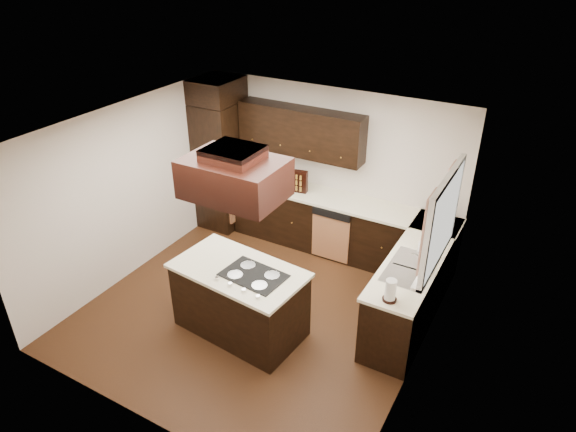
% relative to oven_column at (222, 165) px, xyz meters
% --- Properties ---
extents(floor, '(4.20, 4.20, 0.02)m').
position_rel_oven_column_xyz_m(floor, '(1.78, -1.71, -1.07)').
color(floor, '#542F17').
rests_on(floor, ground).
extents(ceiling, '(4.20, 4.20, 0.02)m').
position_rel_oven_column_xyz_m(ceiling, '(1.78, -1.71, 1.45)').
color(ceiling, silver).
rests_on(ceiling, ground).
extents(wall_back, '(4.20, 0.02, 2.50)m').
position_rel_oven_column_xyz_m(wall_back, '(1.78, 0.40, 0.19)').
color(wall_back, silver).
rests_on(wall_back, ground).
extents(wall_front, '(4.20, 0.02, 2.50)m').
position_rel_oven_column_xyz_m(wall_front, '(1.78, -3.81, 0.19)').
color(wall_front, silver).
rests_on(wall_front, ground).
extents(wall_left, '(0.02, 4.20, 2.50)m').
position_rel_oven_column_xyz_m(wall_left, '(-0.33, -1.71, 0.19)').
color(wall_left, silver).
rests_on(wall_left, ground).
extents(wall_right, '(0.02, 4.20, 2.50)m').
position_rel_oven_column_xyz_m(wall_right, '(3.88, -1.71, 0.19)').
color(wall_right, silver).
rests_on(wall_right, ground).
extents(oven_column, '(0.65, 0.75, 2.12)m').
position_rel_oven_column_xyz_m(oven_column, '(0.00, 0.00, 0.00)').
color(oven_column, black).
rests_on(oven_column, floor).
extents(wall_oven_face, '(0.05, 0.62, 0.78)m').
position_rel_oven_column_xyz_m(wall_oven_face, '(0.35, 0.00, 0.06)').
color(wall_oven_face, '#BA774C').
rests_on(wall_oven_face, oven_column).
extents(base_cabinets_back, '(2.93, 0.60, 0.88)m').
position_rel_oven_column_xyz_m(base_cabinets_back, '(1.81, 0.09, -0.62)').
color(base_cabinets_back, black).
rests_on(base_cabinets_back, floor).
extents(base_cabinets_right, '(0.60, 2.40, 0.88)m').
position_rel_oven_column_xyz_m(base_cabinets_right, '(3.58, -0.80, -0.62)').
color(base_cabinets_right, black).
rests_on(base_cabinets_right, floor).
extents(countertop_back, '(2.93, 0.63, 0.04)m').
position_rel_oven_column_xyz_m(countertop_back, '(1.81, 0.08, -0.16)').
color(countertop_back, white).
rests_on(countertop_back, base_cabinets_back).
extents(countertop_right, '(0.63, 2.40, 0.04)m').
position_rel_oven_column_xyz_m(countertop_right, '(3.56, -0.80, -0.16)').
color(countertop_right, white).
rests_on(countertop_right, base_cabinets_right).
extents(upper_cabinets, '(2.00, 0.34, 0.72)m').
position_rel_oven_column_xyz_m(upper_cabinets, '(1.34, 0.23, 0.75)').
color(upper_cabinets, black).
rests_on(upper_cabinets, wall_back).
extents(dishwasher_front, '(0.60, 0.05, 0.72)m').
position_rel_oven_column_xyz_m(dishwasher_front, '(2.10, -0.20, -0.66)').
color(dishwasher_front, '#BA774C').
rests_on(dishwasher_front, floor).
extents(window_frame, '(0.06, 1.32, 1.12)m').
position_rel_oven_column_xyz_m(window_frame, '(3.85, -1.16, 0.59)').
color(window_frame, white).
rests_on(window_frame, wall_right).
extents(window_pane, '(0.00, 1.20, 1.00)m').
position_rel_oven_column_xyz_m(window_pane, '(3.87, -1.16, 0.59)').
color(window_pane, white).
rests_on(window_pane, wall_right).
extents(curtain_left, '(0.02, 0.34, 0.90)m').
position_rel_oven_column_xyz_m(curtain_left, '(3.79, -1.57, 0.64)').
color(curtain_left, beige).
rests_on(curtain_left, wall_right).
extents(curtain_right, '(0.02, 0.34, 0.90)m').
position_rel_oven_column_xyz_m(curtain_right, '(3.79, -0.74, 0.64)').
color(curtain_right, beige).
rests_on(curtain_right, wall_right).
extents(sink_rim, '(0.52, 0.84, 0.01)m').
position_rel_oven_column_xyz_m(sink_rim, '(3.58, -1.16, -0.14)').
color(sink_rim, silver).
rests_on(sink_rim, countertop_right).
extents(island, '(1.61, 0.99, 0.88)m').
position_rel_oven_column_xyz_m(island, '(1.79, -2.17, -0.62)').
color(island, black).
rests_on(island, floor).
extents(island_top, '(1.67, 1.05, 0.04)m').
position_rel_oven_column_xyz_m(island_top, '(1.79, -2.17, -0.16)').
color(island_top, white).
rests_on(island_top, island).
extents(cooktop, '(0.77, 0.55, 0.01)m').
position_rel_oven_column_xyz_m(cooktop, '(2.02, -2.19, -0.13)').
color(cooktop, black).
rests_on(cooktop, island_top).
extents(range_hood, '(1.05, 0.72, 0.42)m').
position_rel_oven_column_xyz_m(range_hood, '(1.88, -2.25, 1.10)').
color(range_hood, black).
rests_on(range_hood, ceiling).
extents(hood_duct, '(0.55, 0.50, 0.13)m').
position_rel_oven_column_xyz_m(hood_duct, '(1.88, -2.25, 1.38)').
color(hood_duct, black).
rests_on(hood_duct, ceiling).
extents(blender_base, '(0.15, 0.15, 0.10)m').
position_rel_oven_column_xyz_m(blender_base, '(0.94, -0.01, -0.09)').
color(blender_base, silver).
rests_on(blender_base, countertop_back).
extents(blender_pitcher, '(0.13, 0.13, 0.26)m').
position_rel_oven_column_xyz_m(blender_pitcher, '(0.94, -0.01, 0.09)').
color(blender_pitcher, silver).
rests_on(blender_pitcher, blender_base).
extents(spice_rack, '(0.42, 0.17, 0.34)m').
position_rel_oven_column_xyz_m(spice_rack, '(1.36, 0.01, 0.03)').
color(spice_rack, black).
rests_on(spice_rack, countertop_back).
extents(mixing_bowl, '(0.27, 0.27, 0.06)m').
position_rel_oven_column_xyz_m(mixing_bowl, '(0.59, 0.06, -0.11)').
color(mixing_bowl, white).
rests_on(mixing_bowl, countertop_back).
extents(soap_bottle, '(0.09, 0.09, 0.17)m').
position_rel_oven_column_xyz_m(soap_bottle, '(3.57, -0.71, -0.06)').
color(soap_bottle, white).
rests_on(soap_bottle, countertop_right).
extents(paper_towel, '(0.16, 0.16, 0.26)m').
position_rel_oven_column_xyz_m(paper_towel, '(3.56, -1.85, -0.01)').
color(paper_towel, white).
rests_on(paper_towel, countertop_right).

